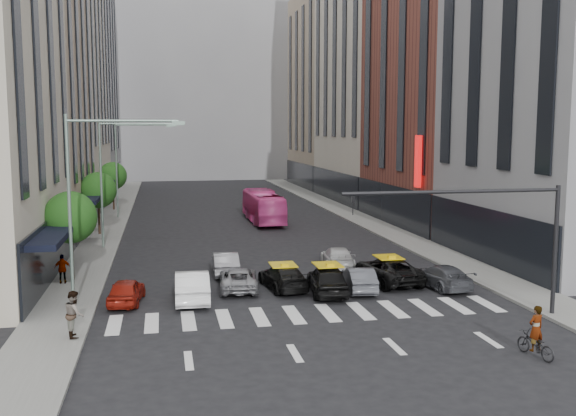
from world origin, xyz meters
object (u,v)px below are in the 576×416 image
car_white_front (192,286)px  taxi_center (327,280)px  streetlamp_far (127,156)px  taxi_left (283,277)px  pedestrian_near (74,314)px  streetlamp_near (90,185)px  motorcycle (535,345)px  bus (263,207)px  car_red (126,291)px  streetlamp_mid (115,166)px  pedestrian_far (63,269)px

car_white_front → taxi_center: car_white_front is taller
streetlamp_far → taxi_left: (9.44, -29.70, -5.26)m
taxi_left → pedestrian_near: pedestrian_near is taller
streetlamp_near → motorcycle: streetlamp_near is taller
car_white_front → pedestrian_near: (-4.93, -5.12, 0.33)m
bus → car_white_front: bearing=73.0°
car_red → taxi_center: bearing=-174.2°
bus → pedestrian_near: bearing=67.4°
car_red → pedestrian_near: bearing=78.2°
streetlamp_mid → streetlamp_near: bearing=-90.0°
motorcycle → streetlamp_near: bearing=-42.3°
car_red → taxi_center: taxi_center is taller
taxi_left → pedestrian_far: pedestrian_far is taller
bus → pedestrian_far: (-14.41, -21.63, -0.49)m
streetlamp_near → bus: size_ratio=0.87×
streetlamp_near → car_red: streetlamp_near is taller
motorcycle → taxi_left: bearing=-70.9°
taxi_center → motorcycle: size_ratio=2.43×
streetlamp_far → taxi_center: streetlamp_far is taller
car_red → pedestrian_near: pedestrian_near is taller
bus → taxi_center: bearing=87.7°
streetlamp_far → car_white_front: bearing=-81.7°
taxi_center → streetlamp_near: bearing=10.0°
streetlamp_mid → taxi_center: (11.50, -15.18, -5.14)m
streetlamp_mid → pedestrian_far: (-2.16, -10.78, -4.95)m
streetlamp_near → pedestrian_far: streetlamp_near is taller
streetlamp_mid → car_red: bearing=-84.7°
streetlamp_far → pedestrian_far: streetlamp_far is taller
taxi_left → motorcycle: 14.02m
streetlamp_far → bus: 14.02m
pedestrian_near → motorcycle: bearing=-119.2°
pedestrian_far → motorcycle: bearing=137.6°
taxi_center → pedestrian_far: size_ratio=2.79×
streetlamp_near → streetlamp_far: 32.00m
streetlamp_mid → car_red: 16.00m
streetlamp_near → car_red: 5.54m
motorcycle → pedestrian_near: (-17.12, 5.35, 0.62)m
car_red → bus: bearing=-106.2°
car_white_front → taxi_left: (4.87, 1.48, -0.12)m
streetlamp_far → car_red: (1.40, -31.04, -5.28)m
pedestrian_near → pedestrian_far: size_ratio=1.18×
car_white_front → motorcycle: car_white_front is taller
streetlamp_near → streetlamp_far: same height
car_white_front → bus: size_ratio=0.45×
streetlamp_far → car_red: bearing=-87.4°
taxi_center → bus: size_ratio=0.43×
streetlamp_far → bus: size_ratio=0.87×
taxi_left → streetlamp_near: bearing=6.5°
car_red → bus: (10.85, 25.89, 0.81)m
motorcycle → pedestrian_far: pedestrian_far is taller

